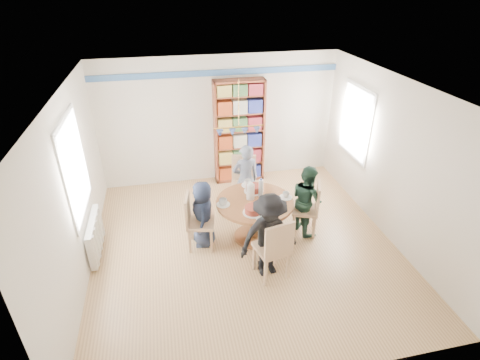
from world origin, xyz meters
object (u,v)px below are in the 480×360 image
object	(u,v)px
chair_left	(195,219)
chair_near	(275,247)
chair_right	(310,206)
person_left	(203,214)
person_far	(245,179)
person_right	(307,199)
chair_far	(244,180)
dining_table	(255,211)
bookshelf	(239,133)
person_near	(269,236)
radiator	(95,236)

from	to	relation	value
chair_left	chair_near	size ratio (longest dim) A/B	0.94
chair_left	chair_right	distance (m)	1.99
person_left	person_far	size ratio (longest dim) A/B	0.85
person_right	chair_far	bearing A→B (deg)	29.87
dining_table	chair_near	world-z (taller)	chair_near
bookshelf	person_near	bearing A→B (deg)	-93.78
dining_table	chair_near	xyz separation A→B (m)	(0.05, -1.02, 0.02)
person_left	person_far	distance (m)	1.23
person_far	chair_near	bearing A→B (deg)	86.43
chair_right	person_far	world-z (taller)	person_far
radiator	dining_table	bearing A→B (deg)	-2.78
radiator	person_far	world-z (taller)	person_far
chair_right	chair_near	xyz separation A→B (m)	(-0.93, -0.98, 0.04)
dining_table	chair_far	world-z (taller)	chair_far
chair_left	chair_far	distance (m)	1.49
chair_near	person_left	size ratio (longest dim) A/B	0.89
person_left	bookshelf	xyz separation A→B (m)	(1.06, 2.14, 0.51)
person_far	bookshelf	size ratio (longest dim) A/B	0.62
dining_table	chair_far	distance (m)	1.05
dining_table	person_left	size ratio (longest dim) A/B	1.10
chair_left	chair_near	xyz separation A→B (m)	(1.05, -1.00, 0.03)
dining_table	bookshelf	size ratio (longest dim) A/B	0.58
person_right	chair_right	bearing A→B (deg)	-165.80
chair_left	person_right	bearing A→B (deg)	1.68
radiator	chair_left	bearing A→B (deg)	-5.19
person_far	person_left	bearing A→B (deg)	38.44
person_right	person_far	size ratio (longest dim) A/B	0.92
dining_table	person_near	size ratio (longest dim) A/B	0.94
chair_right	bookshelf	bearing A→B (deg)	109.61
radiator	chair_far	distance (m)	2.83
chair_right	bookshelf	size ratio (longest dim) A/B	0.44
chair_left	bookshelf	bearing A→B (deg)	61.32
chair_left	chair_far	world-z (taller)	chair_far
chair_near	person_right	bearing A→B (deg)	49.89
radiator	chair_left	xyz separation A→B (m)	(1.62, -0.15, 0.19)
chair_left	person_right	xyz separation A→B (m)	(1.95, 0.06, 0.09)
radiator	person_right	bearing A→B (deg)	-1.44
chair_near	person_far	distance (m)	1.88
radiator	bookshelf	world-z (taller)	bookshelf
person_far	chair_left	bearing A→B (deg)	36.18
chair_far	chair_near	size ratio (longest dim) A/B	1.01
person_left	chair_far	bearing A→B (deg)	144.26
radiator	chair_right	distance (m)	3.61
chair_left	chair_near	distance (m)	1.45
chair_left	person_far	bearing A→B (deg)	40.20
chair_far	person_left	world-z (taller)	person_left
person_left	person_right	size ratio (longest dim) A/B	0.93
dining_table	person_right	distance (m)	0.94
radiator	bookshelf	distance (m)	3.55
chair_far	chair_near	distance (m)	2.07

